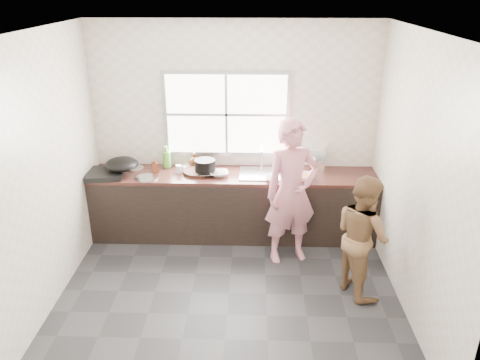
{
  "coord_description": "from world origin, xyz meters",
  "views": [
    {
      "loc": [
        0.25,
        -4.15,
        3.09
      ],
      "look_at": [
        0.1,
        0.65,
        1.05
      ],
      "focal_mm": 35.0,
      "sensor_mm": 36.0,
      "label": 1
    }
  ],
  "objects_px": {
    "black_pot": "(205,167)",
    "wok": "(122,164)",
    "bowl_held": "(272,178)",
    "dish_rack": "(310,158)",
    "bottle_brown_tall": "(155,166)",
    "bowl_mince": "(219,174)",
    "person_side": "(362,235)",
    "glass_jar": "(179,169)",
    "bottle_green": "(167,157)",
    "bottle_brown_short": "(195,160)",
    "cutting_board": "(198,171)",
    "pot_lid_left": "(147,178)",
    "woman": "(291,197)",
    "bowl_crabs": "(304,178)",
    "plate_food": "(190,166)",
    "pot_lid_right": "(135,168)",
    "burner": "(105,174)"
  },
  "relations": [
    {
      "from": "wok",
      "to": "pot_lid_left",
      "type": "height_order",
      "value": "wok"
    },
    {
      "from": "cutting_board",
      "to": "bowl_held",
      "type": "xyz_separation_m",
      "value": [
        0.93,
        -0.23,
        0.01
      ]
    },
    {
      "from": "woman",
      "to": "person_side",
      "type": "xyz_separation_m",
      "value": [
        0.7,
        -0.62,
        -0.14
      ]
    },
    {
      "from": "bowl_mince",
      "to": "bowl_held",
      "type": "xyz_separation_m",
      "value": [
        0.66,
        -0.15,
        0.0
      ]
    },
    {
      "from": "person_side",
      "to": "bowl_mince",
      "type": "relative_size",
      "value": 5.82
    },
    {
      "from": "cutting_board",
      "to": "bottle_brown_short",
      "type": "distance_m",
      "value": 0.23
    },
    {
      "from": "black_pot",
      "to": "plate_food",
      "type": "xyz_separation_m",
      "value": [
        -0.22,
        0.24,
        -0.08
      ]
    },
    {
      "from": "bowl_mince",
      "to": "bottle_brown_short",
      "type": "distance_m",
      "value": 0.45
    },
    {
      "from": "plate_food",
      "to": "glass_jar",
      "type": "distance_m",
      "value": 0.25
    },
    {
      "from": "person_side",
      "to": "bottle_brown_tall",
      "type": "bearing_deg",
      "value": 40.45
    },
    {
      "from": "person_side",
      "to": "bowl_crabs",
      "type": "bearing_deg",
      "value": 4.64
    },
    {
      "from": "bowl_held",
      "to": "bottle_green",
      "type": "relative_size",
      "value": 0.7
    },
    {
      "from": "person_side",
      "to": "woman",
      "type": "bearing_deg",
      "value": 25.85
    },
    {
      "from": "bowl_crabs",
      "to": "dish_rack",
      "type": "height_order",
      "value": "dish_rack"
    },
    {
      "from": "cutting_board",
      "to": "dish_rack",
      "type": "xyz_separation_m",
      "value": [
        1.42,
        0.21,
        0.13
      ]
    },
    {
      "from": "bowl_held",
      "to": "dish_rack",
      "type": "distance_m",
      "value": 0.67
    },
    {
      "from": "bowl_held",
      "to": "bottle_brown_tall",
      "type": "distance_m",
      "value": 1.5
    },
    {
      "from": "bottle_green",
      "to": "person_side",
      "type": "bearing_deg",
      "value": -31.05
    },
    {
      "from": "woman",
      "to": "dish_rack",
      "type": "relative_size",
      "value": 4.19
    },
    {
      "from": "person_side",
      "to": "pot_lid_left",
      "type": "bearing_deg",
      "value": 45.08
    },
    {
      "from": "bowl_mince",
      "to": "bottle_brown_short",
      "type": "height_order",
      "value": "bottle_brown_short"
    },
    {
      "from": "bowl_held",
      "to": "dish_rack",
      "type": "bearing_deg",
      "value": 41.86
    },
    {
      "from": "bottle_green",
      "to": "pot_lid_left",
      "type": "height_order",
      "value": "bottle_green"
    },
    {
      "from": "black_pot",
      "to": "bottle_green",
      "type": "xyz_separation_m",
      "value": [
        -0.51,
        0.2,
        0.06
      ]
    },
    {
      "from": "bowl_mince",
      "to": "person_side",
      "type": "bearing_deg",
      "value": -35.22
    },
    {
      "from": "bowl_held",
      "to": "glass_jar",
      "type": "bearing_deg",
      "value": 169.15
    },
    {
      "from": "cutting_board",
      "to": "bottle_brown_tall",
      "type": "xyz_separation_m",
      "value": [
        -0.54,
        0.01,
        0.07
      ]
    },
    {
      "from": "bowl_held",
      "to": "pot_lid_left",
      "type": "bearing_deg",
      "value": 178.51
    },
    {
      "from": "bowl_held",
      "to": "bottle_green",
      "type": "xyz_separation_m",
      "value": [
        -1.35,
        0.4,
        0.12
      ]
    },
    {
      "from": "cutting_board",
      "to": "bowl_crabs",
      "type": "bearing_deg",
      "value": -8.05
    },
    {
      "from": "wok",
      "to": "bowl_crabs",
      "type": "bearing_deg",
      "value": -2.57
    },
    {
      "from": "glass_jar",
      "to": "wok",
      "type": "height_order",
      "value": "wok"
    },
    {
      "from": "bottle_brown_tall",
      "to": "dish_rack",
      "type": "height_order",
      "value": "dish_rack"
    },
    {
      "from": "bottle_brown_tall",
      "to": "bottle_brown_short",
      "type": "height_order",
      "value": "bottle_brown_short"
    },
    {
      "from": "plate_food",
      "to": "pot_lid_left",
      "type": "height_order",
      "value": "plate_food"
    },
    {
      "from": "cutting_board",
      "to": "wok",
      "type": "bearing_deg",
      "value": -174.84
    },
    {
      "from": "bowl_mince",
      "to": "glass_jar",
      "type": "bearing_deg",
      "value": 171.23
    },
    {
      "from": "bottle_brown_tall",
      "to": "pot_lid_right",
      "type": "xyz_separation_m",
      "value": [
        -0.3,
        0.11,
        -0.08
      ]
    },
    {
      "from": "woman",
      "to": "plate_food",
      "type": "relative_size",
      "value": 7.54
    },
    {
      "from": "bottle_green",
      "to": "burner",
      "type": "xyz_separation_m",
      "value": [
        -0.73,
        -0.31,
        -0.12
      ]
    },
    {
      "from": "bowl_mince",
      "to": "black_pot",
      "type": "relative_size",
      "value": 0.88
    },
    {
      "from": "bottle_brown_short",
      "to": "dish_rack",
      "type": "xyz_separation_m",
      "value": [
        1.49,
        0.0,
        0.06
      ]
    },
    {
      "from": "black_pot",
      "to": "glass_jar",
      "type": "relative_size",
      "value": 2.52
    },
    {
      "from": "black_pot",
      "to": "wok",
      "type": "bearing_deg",
      "value": -176.95
    },
    {
      "from": "wok",
      "to": "dish_rack",
      "type": "relative_size",
      "value": 1.07
    },
    {
      "from": "plate_food",
      "to": "wok",
      "type": "height_order",
      "value": "wok"
    },
    {
      "from": "black_pot",
      "to": "bottle_brown_short",
      "type": "height_order",
      "value": "black_pot"
    },
    {
      "from": "bowl_crabs",
      "to": "burner",
      "type": "bearing_deg",
      "value": 178.91
    },
    {
      "from": "bowl_mince",
      "to": "wok",
      "type": "relative_size",
      "value": 0.56
    },
    {
      "from": "woman",
      "to": "bottle_brown_short",
      "type": "xyz_separation_m",
      "value": [
        -1.21,
        0.78,
        0.14
      ]
    }
  ]
}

